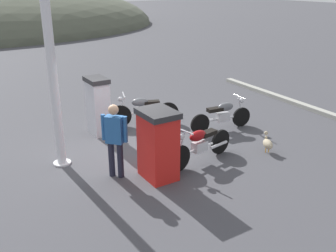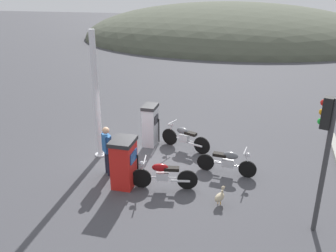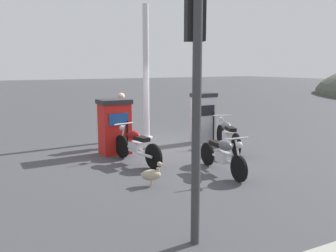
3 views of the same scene
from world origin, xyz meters
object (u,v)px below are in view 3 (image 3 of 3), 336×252
at_px(wandering_duck, 152,174).
at_px(roadside_traffic_light, 196,69).
at_px(motorcycle_far_pump, 227,134).
at_px(attendant_person, 122,116).
at_px(motorcycle_near_pump, 136,145).
at_px(fuel_pump_far, 203,117).
at_px(motorcycle_extra, 223,154).
at_px(canopy_support_pole, 146,75).
at_px(fuel_pump_near, 115,126).

distance_m(wandering_duck, roadside_traffic_light, 3.18).
distance_m(motorcycle_far_pump, attendant_person, 3.15).
bearing_deg(attendant_person, motorcycle_near_pump, -13.59).
relative_size(fuel_pump_far, motorcycle_extra, 0.82).
bearing_deg(motorcycle_extra, motorcycle_near_pump, -144.30).
xyz_separation_m(motorcycle_near_pump, motorcycle_extra, (1.80, 1.29, -0.02)).
relative_size(fuel_pump_far, wandering_duck, 3.16).
bearing_deg(canopy_support_pole, wandering_duck, -26.37).
bearing_deg(motorcycle_near_pump, roadside_traffic_light, -14.83).
bearing_deg(motorcycle_near_pump, motorcycle_extra, 35.70).
xyz_separation_m(motorcycle_far_pump, attendant_person, (-2.04, -2.36, 0.44)).
distance_m(fuel_pump_near, motorcycle_near_pump, 1.21).
xyz_separation_m(motorcycle_far_pump, roadside_traffic_light, (3.87, -3.89, 1.86)).
bearing_deg(motorcycle_extra, fuel_pump_near, -155.39).
height_order(motorcycle_far_pump, roadside_traffic_light, roadside_traffic_light).
height_order(motorcycle_far_pump, attendant_person, attendant_person).
height_order(motorcycle_near_pump, motorcycle_extra, motorcycle_near_pump).
relative_size(motorcycle_near_pump, motorcycle_extra, 1.03).
distance_m(motorcycle_extra, wandering_duck, 1.78).
bearing_deg(attendant_person, canopy_support_pole, 122.10).
height_order(motorcycle_near_pump, attendant_person, attendant_person).
bearing_deg(fuel_pump_near, canopy_support_pole, 130.48).
bearing_deg(roadside_traffic_light, motorcycle_extra, 133.29).
bearing_deg(motorcycle_far_pump, roadside_traffic_light, -45.11).
bearing_deg(fuel_pump_near, attendant_person, 144.13).
xyz_separation_m(fuel_pump_near, roadside_traffic_light, (5.19, -1.00, 1.58)).
bearing_deg(attendant_person, fuel_pump_far, 73.68).
bearing_deg(motorcycle_far_pump, canopy_support_pole, -158.15).
bearing_deg(canopy_support_pole, motorcycle_far_pump, 21.85).
xyz_separation_m(attendant_person, wandering_duck, (3.61, -0.94, -0.68)).
bearing_deg(motorcycle_extra, canopy_support_pole, 174.85).
distance_m(motorcycle_extra, canopy_support_pole, 4.78).
bearing_deg(motorcycle_extra, roadside_traffic_light, -46.71).
bearing_deg(attendant_person, fuel_pump_near, -35.87).
xyz_separation_m(motorcycle_extra, roadside_traffic_light, (2.22, -2.35, 1.90)).
relative_size(motorcycle_far_pump, roadside_traffic_light, 0.55).
xyz_separation_m(fuel_pump_far, attendant_person, (-0.73, -2.49, 0.13)).
relative_size(motorcycle_near_pump, attendant_person, 1.22).
bearing_deg(wandering_duck, motorcycle_far_pump, 115.40).
height_order(fuel_pump_far, canopy_support_pole, canopy_support_pole).
bearing_deg(fuel_pump_near, wandering_duck, -8.12).
xyz_separation_m(motorcycle_far_pump, wandering_duck, (1.57, -3.30, -0.24)).
relative_size(motorcycle_far_pump, wandering_duck, 3.83).
xyz_separation_m(motorcycle_near_pump, roadside_traffic_light, (4.02, -1.06, 1.88)).
bearing_deg(fuel_pump_far, fuel_pump_near, -90.00).
xyz_separation_m(fuel_pump_near, attendant_person, (-0.73, 0.53, 0.16)).
relative_size(wandering_duck, canopy_support_pole, 0.11).
distance_m(motorcycle_extra, attendant_person, 3.82).
relative_size(motorcycle_extra, canopy_support_pole, 0.44).
bearing_deg(motorcycle_extra, motorcycle_far_pump, 137.19).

